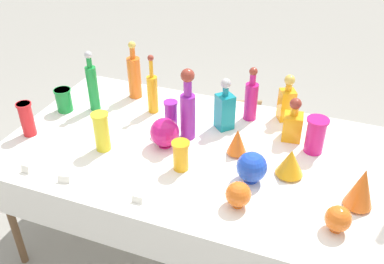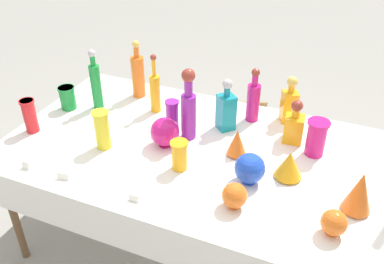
{
  "view_description": "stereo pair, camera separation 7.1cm",
  "coord_description": "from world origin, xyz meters",
  "px_view_note": "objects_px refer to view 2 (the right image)",
  "views": [
    {
      "loc": [
        0.67,
        -1.77,
        2.1
      ],
      "look_at": [
        0.0,
        0.0,
        0.86
      ],
      "focal_mm": 40.0,
      "sensor_mm": 36.0,
      "label": 1
    },
    {
      "loc": [
        0.74,
        -1.75,
        2.1
      ],
      "look_at": [
        0.0,
        0.0,
        0.86
      ],
      "focal_mm": 40.0,
      "sensor_mm": 36.0,
      "label": 2
    }
  ],
  "objects_px": {
    "slender_vase_0": "(172,114)",
    "fluted_vase_1": "(289,165)",
    "square_decanter_0": "(294,125)",
    "round_bowl_0": "(250,168)",
    "tall_bottle_0": "(253,99)",
    "slender_vase_5": "(316,137)",
    "round_bowl_1": "(165,132)",
    "slender_vase_2": "(179,154)",
    "fluted_vase_2": "(360,192)",
    "slender_vase_3": "(30,115)",
    "square_decanter_2": "(226,109)",
    "square_decanter_1": "(289,103)",
    "tall_bottle_1": "(155,91)",
    "tall_bottle_2": "(138,74)",
    "round_bowl_2": "(334,223)",
    "cardboard_box_behind_left": "(231,133)",
    "tall_bottle_3": "(96,83)",
    "round_bowl_3": "(235,196)",
    "slender_vase_4": "(67,97)",
    "fluted_vase_0": "(237,142)",
    "slender_vase_1": "(102,129)",
    "tall_bottle_4": "(189,108)"
  },
  "relations": [
    {
      "from": "slender_vase_0",
      "to": "fluted_vase_1",
      "type": "height_order",
      "value": "slender_vase_0"
    },
    {
      "from": "square_decanter_0",
      "to": "round_bowl_0",
      "type": "height_order",
      "value": "square_decanter_0"
    },
    {
      "from": "tall_bottle_0",
      "to": "slender_vase_5",
      "type": "bearing_deg",
      "value": -27.5
    },
    {
      "from": "round_bowl_0",
      "to": "round_bowl_1",
      "type": "relative_size",
      "value": 0.95
    },
    {
      "from": "slender_vase_2",
      "to": "round_bowl_0",
      "type": "bearing_deg",
      "value": 5.48
    },
    {
      "from": "round_bowl_1",
      "to": "fluted_vase_2",
      "type": "bearing_deg",
      "value": -7.33
    },
    {
      "from": "tall_bottle_0",
      "to": "slender_vase_3",
      "type": "distance_m",
      "value": 1.28
    },
    {
      "from": "square_decanter_2",
      "to": "slender_vase_3",
      "type": "xyz_separation_m",
      "value": [
        -1.01,
        -0.46,
        -0.02
      ]
    },
    {
      "from": "square_decanter_0",
      "to": "square_decanter_1",
      "type": "height_order",
      "value": "square_decanter_1"
    },
    {
      "from": "tall_bottle_1",
      "to": "tall_bottle_2",
      "type": "height_order",
      "value": "tall_bottle_2"
    },
    {
      "from": "round_bowl_2",
      "to": "cardboard_box_behind_left",
      "type": "bearing_deg",
      "value": 122.33
    },
    {
      "from": "round_bowl_0",
      "to": "tall_bottle_0",
      "type": "bearing_deg",
      "value": 104.89
    },
    {
      "from": "tall_bottle_2",
      "to": "round_bowl_0",
      "type": "relative_size",
      "value": 2.41
    },
    {
      "from": "tall_bottle_3",
      "to": "fluted_vase_1",
      "type": "xyz_separation_m",
      "value": [
        1.25,
        -0.23,
        -0.09
      ]
    },
    {
      "from": "round_bowl_2",
      "to": "round_bowl_0",
      "type": "bearing_deg",
      "value": 155.54
    },
    {
      "from": "slender_vase_2",
      "to": "fluted_vase_2",
      "type": "height_order",
      "value": "fluted_vase_2"
    },
    {
      "from": "round_bowl_3",
      "to": "slender_vase_4",
      "type": "bearing_deg",
      "value": 160.06
    },
    {
      "from": "square_decanter_0",
      "to": "slender_vase_0",
      "type": "xyz_separation_m",
      "value": [
        -0.66,
        -0.15,
        -0.0
      ]
    },
    {
      "from": "fluted_vase_1",
      "to": "round_bowl_3",
      "type": "xyz_separation_m",
      "value": [
        -0.18,
        -0.3,
        -0.01
      ]
    },
    {
      "from": "slender_vase_3",
      "to": "tall_bottle_2",
      "type": "bearing_deg",
      "value": 60.15
    },
    {
      "from": "tall_bottle_2",
      "to": "fluted_vase_2",
      "type": "relative_size",
      "value": 1.81
    },
    {
      "from": "round_bowl_0",
      "to": "cardboard_box_behind_left",
      "type": "height_order",
      "value": "round_bowl_0"
    },
    {
      "from": "slender_vase_4",
      "to": "round_bowl_0",
      "type": "relative_size",
      "value": 0.92
    },
    {
      "from": "tall_bottle_3",
      "to": "round_bowl_3",
      "type": "relative_size",
      "value": 3.06
    },
    {
      "from": "slender_vase_2",
      "to": "fluted_vase_0",
      "type": "bearing_deg",
      "value": 44.25
    },
    {
      "from": "round_bowl_3",
      "to": "tall_bottle_3",
      "type": "bearing_deg",
      "value": 153.57
    },
    {
      "from": "slender_vase_1",
      "to": "round_bowl_0",
      "type": "bearing_deg",
      "value": 1.59
    },
    {
      "from": "tall_bottle_4",
      "to": "square_decanter_1",
      "type": "relative_size",
      "value": 1.44
    },
    {
      "from": "tall_bottle_3",
      "to": "round_bowl_2",
      "type": "relative_size",
      "value": 3.18
    },
    {
      "from": "tall_bottle_1",
      "to": "fluted_vase_2",
      "type": "xyz_separation_m",
      "value": [
        1.22,
        -0.44,
        -0.03
      ]
    },
    {
      "from": "slender_vase_1",
      "to": "fluted_vase_0",
      "type": "distance_m",
      "value": 0.72
    },
    {
      "from": "slender_vase_3",
      "to": "tall_bottle_1",
      "type": "bearing_deg",
      "value": 41.5
    },
    {
      "from": "slender_vase_5",
      "to": "slender_vase_1",
      "type": "bearing_deg",
      "value": -160.26
    },
    {
      "from": "fluted_vase_2",
      "to": "round_bowl_0",
      "type": "distance_m",
      "value": 0.5
    },
    {
      "from": "tall_bottle_4",
      "to": "fluted_vase_0",
      "type": "distance_m",
      "value": 0.32
    },
    {
      "from": "square_decanter_0",
      "to": "square_decanter_1",
      "type": "bearing_deg",
      "value": 109.88
    },
    {
      "from": "fluted_vase_0",
      "to": "slender_vase_4",
      "type": "bearing_deg",
      "value": 176.71
    },
    {
      "from": "square_decanter_1",
      "to": "slender_vase_2",
      "type": "height_order",
      "value": "square_decanter_1"
    },
    {
      "from": "tall_bottle_1",
      "to": "round_bowl_0",
      "type": "distance_m",
      "value": 0.85
    },
    {
      "from": "round_bowl_2",
      "to": "round_bowl_1",
      "type": "bearing_deg",
      "value": 161.41
    },
    {
      "from": "slender_vase_4",
      "to": "slender_vase_5",
      "type": "distance_m",
      "value": 1.5
    },
    {
      "from": "tall_bottle_4",
      "to": "slender_vase_4",
      "type": "xyz_separation_m",
      "value": [
        -0.82,
        0.0,
        -0.11
      ]
    },
    {
      "from": "tall_bottle_2",
      "to": "slender_vase_5",
      "type": "height_order",
      "value": "tall_bottle_2"
    },
    {
      "from": "square_decanter_2",
      "to": "slender_vase_4",
      "type": "xyz_separation_m",
      "value": [
        -0.98,
        -0.16,
        -0.05
      ]
    },
    {
      "from": "slender_vase_0",
      "to": "round_bowl_3",
      "type": "distance_m",
      "value": 0.72
    },
    {
      "from": "slender_vase_1",
      "to": "tall_bottle_2",
      "type": "bearing_deg",
      "value": 100.5
    },
    {
      "from": "slender_vase_3",
      "to": "slender_vase_5",
      "type": "bearing_deg",
      "value": 14.84
    },
    {
      "from": "slender_vase_2",
      "to": "slender_vase_5",
      "type": "xyz_separation_m",
      "value": [
        0.6,
        0.39,
        0.02
      ]
    },
    {
      "from": "fluted_vase_2",
      "to": "round_bowl_0",
      "type": "relative_size",
      "value": 1.33
    },
    {
      "from": "slender_vase_1",
      "to": "slender_vase_3",
      "type": "distance_m",
      "value": 0.47
    }
  ]
}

